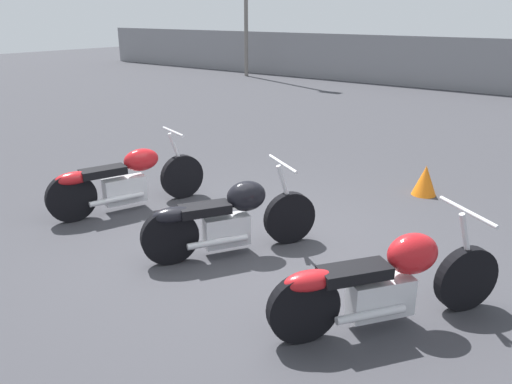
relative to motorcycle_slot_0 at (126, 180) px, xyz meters
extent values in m
plane|color=#38383D|center=(2.05, 0.06, -0.42)|extent=(60.00, 60.00, 0.00)
cylinder|color=black|center=(0.25, 0.78, -0.10)|extent=(0.29, 0.63, 0.63)
cylinder|color=black|center=(-0.22, -0.68, -0.10)|extent=(0.29, 0.63, 0.63)
cube|color=silver|center=(-0.01, -0.02, -0.14)|extent=(0.36, 0.59, 0.34)
ellipsoid|color=red|center=(0.07, 0.23, 0.24)|extent=(0.39, 0.53, 0.30)
cube|color=black|center=(-0.09, -0.27, 0.16)|extent=(0.41, 0.62, 0.10)
ellipsoid|color=red|center=(-0.21, -0.63, 0.15)|extent=(0.33, 0.48, 0.16)
cylinder|color=silver|center=(0.22, 0.69, 0.56)|extent=(0.60, 0.22, 0.04)
cylinder|color=silver|center=(0.24, 0.73, 0.23)|extent=(0.13, 0.26, 0.65)
cylinder|color=silver|center=(0.06, -0.20, -0.20)|extent=(0.29, 0.70, 0.07)
cylinder|color=black|center=(2.29, 0.49, -0.11)|extent=(0.39, 0.57, 0.61)
cylinder|color=black|center=(1.60, -0.70, -0.11)|extent=(0.39, 0.57, 0.61)
cube|color=silver|center=(1.91, -0.16, -0.14)|extent=(0.42, 0.53, 0.33)
ellipsoid|color=black|center=(2.03, 0.04, 0.22)|extent=(0.47, 0.52, 0.34)
cube|color=black|center=(1.79, -0.37, 0.14)|extent=(0.48, 0.59, 0.10)
ellipsoid|color=black|center=(1.62, -0.66, 0.13)|extent=(0.39, 0.48, 0.16)
cylinder|color=silver|center=(2.24, 0.41, 0.54)|extent=(0.61, 0.38, 0.04)
cylinder|color=silver|center=(2.27, 0.45, 0.21)|extent=(0.17, 0.24, 0.64)
cylinder|color=silver|center=(1.95, -0.34, -0.20)|extent=(0.39, 0.61, 0.07)
cylinder|color=black|center=(4.30, 0.31, -0.12)|extent=(0.42, 0.55, 0.60)
cylinder|color=black|center=(3.42, -0.96, -0.12)|extent=(0.42, 0.55, 0.60)
cube|color=silver|center=(3.82, -0.39, -0.15)|extent=(0.48, 0.57, 0.33)
ellipsoid|color=red|center=(3.97, -0.17, 0.22)|extent=(0.50, 0.54, 0.35)
cube|color=black|center=(3.67, -0.60, 0.13)|extent=(0.53, 0.62, 0.10)
ellipsoid|color=red|center=(3.45, -0.92, 0.13)|extent=(0.41, 0.48, 0.16)
cylinder|color=silver|center=(4.24, 0.23, 0.54)|extent=(0.59, 0.42, 0.04)
cylinder|color=silver|center=(4.27, 0.27, 0.21)|extent=(0.18, 0.23, 0.63)
cylinder|color=silver|center=(3.83, -0.58, -0.21)|extent=(0.41, 0.54, 0.07)
cone|color=orange|center=(2.94, 3.02, -0.20)|extent=(0.35, 0.35, 0.44)
camera|label=1|loc=(5.22, -3.88, 2.09)|focal=35.00mm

